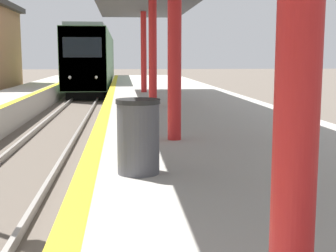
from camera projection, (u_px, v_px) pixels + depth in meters
The scene contains 2 objects.
train at pixel (94, 60), 36.40m from camera, with size 2.64×22.04×4.43m.
trash_bin at pixel (138, 136), 6.18m from camera, with size 0.59×0.59×0.99m.
Camera 1 is at (2.15, -1.33, 2.45)m, focal length 50.00 mm.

